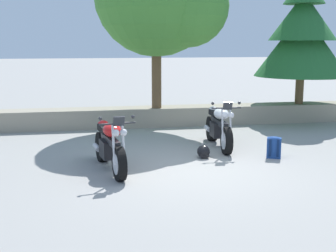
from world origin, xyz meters
TOP-DOWN VIEW (x-y plane):
  - ground_plane at (0.00, 0.00)m, footprint 120.00×120.00m
  - stone_wall at (0.00, 4.80)m, footprint 36.00×0.80m
  - motorcycle_red_near_left at (-1.52, 0.20)m, footprint 0.76×2.06m
  - motorcycle_white_centre at (1.11, 1.71)m, footprint 0.67×2.07m
  - rider_backpack at (1.99, 0.55)m, footprint 0.35×0.33m
  - rider_helmet at (0.50, 0.81)m, footprint 0.28×0.28m
  - pine_tree_mid_left at (4.59, 4.73)m, footprint 2.84×2.84m

SIDE VIEW (x-z plane):
  - ground_plane at x=0.00m, z-range 0.00..0.00m
  - rider_helmet at x=0.50m, z-range 0.00..0.28m
  - rider_backpack at x=1.99m, z-range 0.01..0.48m
  - stone_wall at x=0.00m, z-range 0.00..0.55m
  - motorcycle_red_near_left at x=-1.52m, z-range -0.10..1.07m
  - motorcycle_white_centre at x=1.11m, z-range -0.10..1.07m
  - pine_tree_mid_left at x=4.59m, z-range 0.74..4.63m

